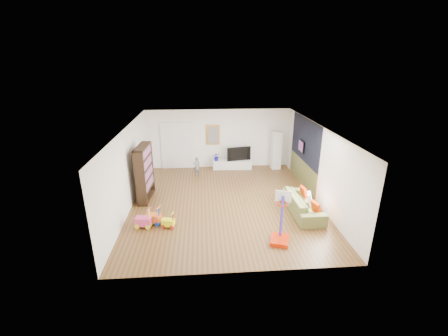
{
  "coord_description": "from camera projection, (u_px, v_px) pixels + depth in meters",
  "views": [
    {
      "loc": [
        -0.76,
        -9.58,
        4.84
      ],
      "look_at": [
        0.0,
        0.4,
        1.15
      ],
      "focal_mm": 24.0,
      "sensor_mm": 36.0,
      "label": 1
    }
  ],
  "objects": [
    {
      "name": "child",
      "position": [
        197.0,
        166.0,
        12.94
      ],
      "size": [
        0.37,
        0.33,
        0.86
      ],
      "primitive_type": "imported",
      "rotation": [
        0.0,
        0.0,
        3.62
      ],
      "color": "slate",
      "rests_on": "ground"
    },
    {
      "name": "tall_cabinet",
      "position": [
        276.0,
        150.0,
        13.68
      ],
      "size": [
        0.43,
        0.43,
        1.76
      ],
      "primitive_type": "cube",
      "rotation": [
        0.0,
        0.0,
        0.04
      ],
      "color": "silver",
      "rests_on": "ground"
    },
    {
      "name": "wall_right",
      "position": [
        317.0,
        164.0,
        10.46
      ],
      "size": [
        0.0,
        7.5,
        2.7
      ],
      "primitive_type": "cube",
      "color": "beige",
      "rests_on": "ground"
    },
    {
      "name": "wall_left",
      "position": [
        128.0,
        169.0,
        9.99
      ],
      "size": [
        0.0,
        7.5,
        2.7
      ],
      "primitive_type": "cube",
      "color": "silver",
      "rests_on": "ground"
    },
    {
      "name": "pillow_right",
      "position": [
        304.0,
        192.0,
        10.35
      ],
      "size": [
        0.14,
        0.37,
        0.36
      ],
      "primitive_type": "cube",
      "rotation": [
        0.0,
        0.0,
        0.13
      ],
      "color": "#C12900",
      "rests_on": "sofa"
    },
    {
      "name": "vase_plant",
      "position": [
        217.0,
        157.0,
        13.65
      ],
      "size": [
        0.36,
        0.32,
        0.39
      ],
      "primitive_type": "imported",
      "rotation": [
        0.0,
        0.0,
        -0.04
      ],
      "color": "#141495",
      "rests_on": "media_console"
    },
    {
      "name": "pillow_left",
      "position": [
        316.0,
        208.0,
        9.25
      ],
      "size": [
        0.19,
        0.4,
        0.38
      ],
      "primitive_type": "cube",
      "rotation": [
        0.0,
        0.0,
        0.24
      ],
      "color": "#B23001",
      "rests_on": "sofa"
    },
    {
      "name": "olive_wainscot",
      "position": [
        302.0,
        172.0,
        12.06
      ],
      "size": [
        0.01,
        3.2,
        1.0
      ],
      "primitive_type": "cube",
      "color": "brown",
      "rests_on": "wall_right"
    },
    {
      "name": "navy_accent",
      "position": [
        305.0,
        140.0,
        11.59
      ],
      "size": [
        0.01,
        3.2,
        1.7
      ],
      "primitive_type": "cube",
      "color": "black",
      "rests_on": "wall_right"
    },
    {
      "name": "sofa",
      "position": [
        303.0,
        204.0,
        9.86
      ],
      "size": [
        0.87,
        2.14,
        0.62
      ],
      "primitive_type": "imported",
      "rotation": [
        0.0,
        0.0,
        1.59
      ],
      "color": "#626933",
      "rests_on": "ground"
    },
    {
      "name": "basketball_hoop",
      "position": [
        281.0,
        219.0,
        8.13
      ],
      "size": [
        0.68,
        0.75,
        1.47
      ],
      "primitive_type": "cube",
      "rotation": [
        0.0,
        0.0,
        -0.33
      ],
      "color": "red",
      "rests_on": "ground"
    },
    {
      "name": "ride_on_yellow",
      "position": [
        168.0,
        220.0,
        9.02
      ],
      "size": [
        0.42,
        0.33,
        0.5
      ],
      "primitive_type": "cube",
      "rotation": [
        0.0,
        0.0,
        -0.28
      ],
      "color": "#EDF70E",
      "rests_on": "ground"
    },
    {
      "name": "bookshelf",
      "position": [
        145.0,
        173.0,
        10.66
      ],
      "size": [
        0.44,
        1.37,
        1.98
      ],
      "primitive_type": "cube",
      "rotation": [
        0.0,
        0.0,
        -0.06
      ],
      "color": "black",
      "rests_on": "ground"
    },
    {
      "name": "wall_front",
      "position": [
        238.0,
        223.0,
        6.72
      ],
      "size": [
        6.5,
        0.0,
        2.7
      ],
      "primitive_type": "cube",
      "color": "white",
      "rests_on": "ground"
    },
    {
      "name": "ceiling",
      "position": [
        225.0,
        128.0,
        9.76
      ],
      "size": [
        6.5,
        7.5,
        0.0
      ],
      "primitive_type": "cube",
      "color": "white",
      "rests_on": "ground"
    },
    {
      "name": "ride_on_orange",
      "position": [
        154.0,
        215.0,
        9.19
      ],
      "size": [
        0.52,
        0.42,
        0.6
      ],
      "primitive_type": "cube",
      "rotation": [
        0.0,
        0.0,
        -0.36
      ],
      "color": "orange",
      "rests_on": "ground"
    },
    {
      "name": "tv",
      "position": [
        238.0,
        153.0,
        13.72
      ],
      "size": [
        1.12,
        0.35,
        0.64
      ],
      "primitive_type": "imported",
      "rotation": [
        0.0,
        0.0,
        0.19
      ],
      "color": "black",
      "rests_on": "media_console"
    },
    {
      "name": "ride_on_pink",
      "position": [
        143.0,
        218.0,
        9.01
      ],
      "size": [
        0.51,
        0.36,
        0.62
      ],
      "primitive_type": "cube",
      "rotation": [
        0.0,
        0.0,
        -0.15
      ],
      "color": "#E44587",
      "rests_on": "ground"
    },
    {
      "name": "media_console",
      "position": [
        232.0,
        164.0,
        13.87
      ],
      "size": [
        1.8,
        0.55,
        0.42
      ],
      "primitive_type": "cube",
      "rotation": [
        0.0,
        0.0,
        -0.06
      ],
      "color": "silver",
      "rests_on": "ground"
    },
    {
      "name": "wall_back",
      "position": [
        218.0,
        139.0,
        13.73
      ],
      "size": [
        6.5,
        0.0,
        2.7
      ],
      "primitive_type": "cube",
      "color": "white",
      "rests_on": "ground"
    },
    {
      "name": "painting_back",
      "position": [
        213.0,
        135.0,
        13.61
      ],
      "size": [
        0.62,
        0.06,
        0.92
      ],
      "primitive_type": "cube",
      "color": "gold",
      "rests_on": "wall_back"
    },
    {
      "name": "doorway",
      "position": [
        177.0,
        146.0,
        13.67
      ],
      "size": [
        1.45,
        0.06,
        2.1
      ],
      "primitive_type": "cube",
      "color": "white",
      "rests_on": "ground"
    },
    {
      "name": "artwork_right",
      "position": [
        301.0,
        146.0,
        11.88
      ],
      "size": [
        0.04,
        0.56,
        0.46
      ],
      "primitive_type": "cube",
      "color": "#7F3F8C",
      "rests_on": "wall_right"
    },
    {
      "name": "floor",
      "position": [
        225.0,
        202.0,
        10.69
      ],
      "size": [
        6.5,
        7.5,
        0.0
      ],
      "primitive_type": "cube",
      "color": "brown",
      "rests_on": "ground"
    },
    {
      "name": "pillow_center",
      "position": [
        310.0,
        199.0,
        9.82
      ],
      "size": [
        0.22,
        0.43,
        0.41
      ],
      "primitive_type": "cube",
      "rotation": [
        0.0,
        0.0,
        -0.3
      ],
      "color": "white",
      "rests_on": "sofa"
    }
  ]
}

